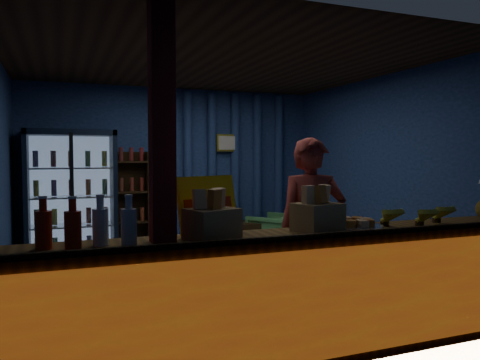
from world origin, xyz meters
The scene contains 17 objects.
ground centered at (0.00, 0.00, 0.00)m, with size 4.60×4.60×0.00m, color #515154.
room_walls centered at (0.00, 0.00, 1.57)m, with size 4.60×4.60×4.60m.
counter centered at (0.00, -1.91, 0.48)m, with size 4.40×0.57×0.99m.
support_post centered at (-1.05, -1.90, 1.30)m, with size 0.16×0.16×2.60m, color maroon.
beverage_cooler centered at (-1.55, 1.92, 0.93)m, with size 1.20×0.62×1.90m.
bottle_shelf centered at (-0.70, 2.06, 0.79)m, with size 0.50×0.28×1.60m.
curtain_folds centered at (1.00, 2.14, 1.30)m, with size 1.74×0.14×2.50m.
framed_picture centered at (0.85, 2.10, 1.75)m, with size 0.36×0.04×0.28m.
shopkeeper centered at (0.45, -1.33, 0.85)m, with size 0.62×0.41×1.71m, color #9B342A.
green_chair centered at (1.40, 1.42, 0.32)m, with size 0.69×0.71×0.65m, color #51A254.
side_table centered at (0.82, 1.51, 0.27)m, with size 0.61×0.46×0.63m.
yellow_sign centered at (-0.66, -1.68, 1.17)m, with size 0.55×0.32×0.44m.
soda_bottles centered at (-1.54, -1.90, 1.09)m, with size 0.63×0.18×0.34m.
snack_box_left centered at (-0.70, -1.91, 1.08)m, with size 0.41×0.37×0.36m.
snack_box_centre centered at (0.18, -1.88, 1.08)m, with size 0.40×0.35×0.36m.
pastry_tray centered at (0.54, -1.85, 0.98)m, with size 0.49×0.49×0.08m.
banana_bunches centered at (1.13, -1.92, 1.04)m, with size 0.81×0.31×0.18m.
Camera 1 is at (-1.71, -5.06, 1.54)m, focal length 35.00 mm.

